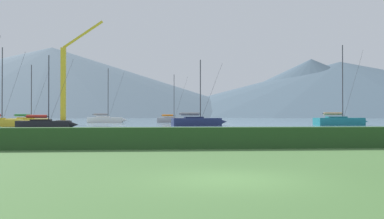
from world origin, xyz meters
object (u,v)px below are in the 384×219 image
at_px(sailboat_slip_2, 29,121).
at_px(sailboat_slip_0, 172,120).
at_px(sailboat_slip_3, 197,121).
at_px(sailboat_slip_9, 106,119).
at_px(dock_crane, 65,90).
at_px(sailboat_slip_7, 340,121).
at_px(sailboat_slip_4, 45,124).

bearing_deg(sailboat_slip_2, sailboat_slip_0, 35.49).
height_order(sailboat_slip_3, sailboat_slip_9, sailboat_slip_9).
bearing_deg(dock_crane, sailboat_slip_9, 72.71).
bearing_deg(sailboat_slip_9, sailboat_slip_2, -130.10).
bearing_deg(sailboat_slip_2, dock_crane, -13.92).
relative_size(sailboat_slip_2, sailboat_slip_9, 0.92).
bearing_deg(dock_crane, sailboat_slip_7, -8.81).
xyz_separation_m(sailboat_slip_0, sailboat_slip_2, (-25.79, -16.86, 0.04)).
xyz_separation_m(sailboat_slip_2, sailboat_slip_3, (29.07, -9.15, 0.07)).
bearing_deg(sailboat_slip_9, sailboat_slip_0, 11.62).
distance_m(sailboat_slip_7, dock_crane, 46.73).
bearing_deg(sailboat_slip_0, sailboat_slip_7, -42.11).
distance_m(sailboat_slip_0, sailboat_slip_7, 37.30).
distance_m(sailboat_slip_2, sailboat_slip_9, 18.16).
bearing_deg(sailboat_slip_3, dock_crane, 154.37).
distance_m(sailboat_slip_4, sailboat_slip_7, 45.75).
bearing_deg(sailboat_slip_3, sailboat_slip_4, -156.41).
distance_m(sailboat_slip_2, sailboat_slip_7, 53.38).
bearing_deg(sailboat_slip_3, sailboat_slip_0, 89.40).
relative_size(sailboat_slip_7, dock_crane, 0.73).
height_order(sailboat_slip_0, sailboat_slip_7, sailboat_slip_7).
xyz_separation_m(sailboat_slip_9, dock_crane, (-4.94, -15.88, 5.38)).
height_order(sailboat_slip_4, sailboat_slip_7, sailboat_slip_7).
xyz_separation_m(sailboat_slip_0, sailboat_slip_7, (26.82, -25.93, 0.15)).
height_order(sailboat_slip_9, dock_crane, dock_crane).
relative_size(sailboat_slip_0, sailboat_slip_9, 0.92).
bearing_deg(sailboat_slip_3, sailboat_slip_9, 119.24).
height_order(sailboat_slip_3, sailboat_slip_7, sailboat_slip_7).
relative_size(sailboat_slip_2, sailboat_slip_4, 1.13).
bearing_deg(dock_crane, sailboat_slip_3, -17.84).
bearing_deg(sailboat_slip_4, sailboat_slip_0, 63.44).
bearing_deg(sailboat_slip_7, sailboat_slip_9, 146.16).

